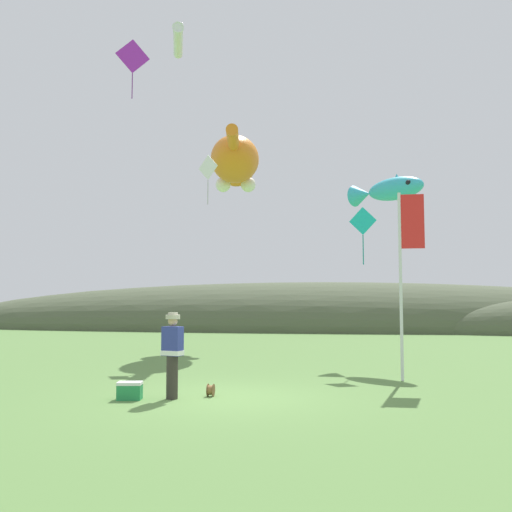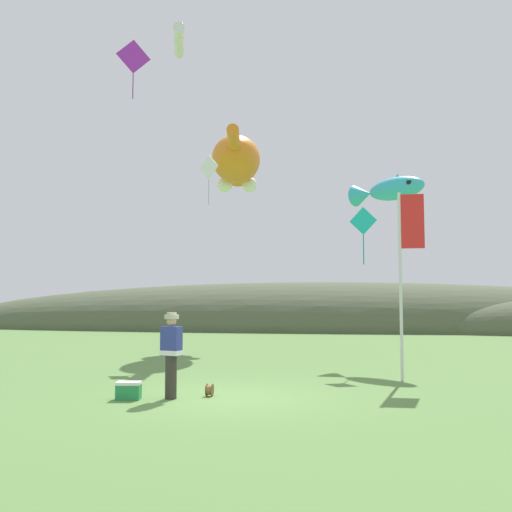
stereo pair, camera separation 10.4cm
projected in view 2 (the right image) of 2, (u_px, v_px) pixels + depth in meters
name	position (u px, v px, depth m)	size (l,w,h in m)	color
ground_plane	(225.00, 398.00, 11.84)	(120.00, 120.00, 0.00)	#5B8442
distant_hill_ridge	(341.00, 330.00, 39.82)	(58.44, 12.54, 6.68)	#4C563D
festival_attendant	(171.00, 352.00, 11.79)	(0.48, 0.37, 1.77)	#332D28
kite_spool	(210.00, 390.00, 12.03)	(0.13, 0.26, 0.26)	olive
picnic_cooler	(129.00, 391.00, 11.66)	(0.54, 0.40, 0.36)	#268C4C
festival_banner_pole	(406.00, 256.00, 14.56)	(0.66, 0.08, 4.80)	silver
kite_giant_cat	(236.00, 163.00, 24.93)	(2.68, 7.25, 2.21)	orange
kite_fish_windsock	(388.00, 190.00, 19.11)	(2.64, 2.45, 0.87)	#33B2CC
kite_tube_streamer	(179.00, 41.00, 21.66)	(1.04, 2.33, 0.44)	white
kite_diamond_teal	(363.00, 222.00, 17.24)	(0.82, 0.27, 1.75)	#19BFBF
kite_diamond_white	(209.00, 168.00, 20.55)	(0.81, 0.45, 1.82)	white
kite_diamond_violet	(133.00, 57.00, 19.64)	(1.01, 0.68, 2.10)	purple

